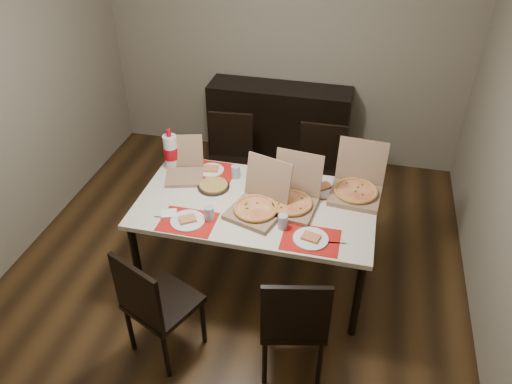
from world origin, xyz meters
TOP-DOWN VIEW (x-y plane):
  - ground at (0.00, 0.00)m, footprint 3.80×4.00m
  - room_walls at (0.00, 0.43)m, footprint 3.84×4.02m
  - sideboard at (0.00, 1.78)m, footprint 1.50×0.40m
  - dining_table at (0.18, -0.03)m, footprint 1.80×1.00m
  - chair_near_left at (-0.30, -0.95)m, footprint 0.56×0.56m
  - chair_near_right at (0.62, -0.87)m, footprint 0.50×0.50m
  - chair_far_left at (-0.31, 0.91)m, footprint 0.46×0.46m
  - chair_far_right at (0.56, 0.89)m, footprint 0.43×0.43m
  - setting_near_left at (-0.23, -0.35)m, footprint 0.46×0.30m
  - setting_near_right at (0.59, -0.33)m, footprint 0.49×0.30m
  - setting_far_left at (-0.25, 0.30)m, footprint 0.49×0.30m
  - setting_far_right at (0.61, 0.27)m, footprint 0.46×0.30m
  - napkin_loose at (0.27, -0.07)m, footprint 0.16×0.16m
  - pizza_box_center at (0.22, -0.13)m, footprint 0.47×0.50m
  - pizza_box_right at (0.91, 0.26)m, footprint 0.41×0.45m
  - pizza_box_left at (-0.48, 0.21)m, footprint 0.38×0.40m
  - pizza_box_extra at (0.45, -0.00)m, footprint 0.41×0.45m
  - faina_plate at (-0.20, 0.09)m, footprint 0.26×0.26m
  - dip_bowl at (0.25, 0.10)m, footprint 0.12×0.12m
  - soda_bottle at (-0.62, 0.29)m, footprint 0.12×0.12m

SIDE VIEW (x-z plane):
  - ground at x=0.00m, z-range -0.02..0.00m
  - sideboard at x=0.00m, z-range 0.00..0.90m
  - chair_near_left at x=-0.30m, z-range 0.05..0.98m
  - chair_near_right at x=0.62m, z-range 0.05..0.98m
  - chair_far_left at x=-0.31m, z-range 0.05..0.98m
  - chair_far_right at x=0.56m, z-range 0.05..0.98m
  - dining_table at x=0.18m, z-range 0.31..1.06m
  - napkin_loose at x=0.27m, z-range 0.75..0.77m
  - faina_plate at x=-0.20m, z-range 0.75..0.78m
  - dip_bowl at x=0.25m, z-range 0.75..0.78m
  - setting_far_right at x=0.61m, z-range 0.72..0.83m
  - setting_near_left at x=-0.23m, z-range 0.72..0.83m
  - setting_near_right at x=0.59m, z-range 0.72..0.83m
  - setting_far_left at x=-0.25m, z-range 0.72..0.83m
  - pizza_box_left at x=-0.48m, z-range 0.66..0.96m
  - pizza_box_center at x=0.22m, z-range 0.62..0.99m
  - pizza_box_extra at x=0.45m, z-range 0.62..0.99m
  - pizza_box_right at x=0.91m, z-range 0.62..1.00m
  - soda_bottle at x=-0.62m, z-range 0.72..1.08m
  - room_walls at x=0.00m, z-range 0.42..3.04m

